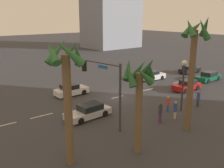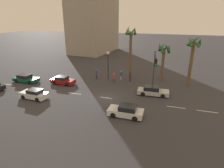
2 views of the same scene
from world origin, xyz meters
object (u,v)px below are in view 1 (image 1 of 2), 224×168
building_1 (111,9)px  palm_tree_2 (66,80)px  car_5 (208,76)px  traffic_signal (106,83)px  car_0 (71,90)px  car_2 (89,112)px  pedestrian_2 (168,104)px  pedestrian_3 (175,110)px  car_1 (187,85)px  car_4 (152,76)px  car_3 (190,69)px  pedestrian_1 (198,98)px  pedestrian_0 (160,112)px  streetlamp (184,75)px  palm_tree_0 (194,55)px  palm_tree_1 (139,86)px

building_1 → palm_tree_2: bearing=48.7°
car_5 → traffic_signal: 22.73m
car_0 → car_2: (2.23, 7.44, -0.03)m
pedestrian_2 → pedestrian_3: pedestrian_3 is taller
car_1 → palm_tree_2: size_ratio=0.50×
car_1 → car_4: car_4 is taller
car_3 → pedestrian_1: 17.44m
car_0 → car_5: size_ratio=0.91×
car_5 → pedestrian_3: bearing=21.7°
car_1 → pedestrian_2: 8.95m
pedestrian_0 → car_3: bearing=-151.2°
streetlamp → palm_tree_0: size_ratio=0.55×
car_0 → car_3: bearing=176.5°
traffic_signal → pedestrian_2: bearing=170.8°
car_5 → palm_tree_2: bearing=14.1°
car_0 → car_2: car_0 is taller
car_2 → car_5: (-22.41, -1.06, -0.00)m
car_4 → building_1: (-20.94, -37.29, 10.79)m
pedestrian_1 → building_1: building_1 is taller
car_0 → car_4: size_ratio=1.00×
pedestrian_0 → pedestrian_2: (-2.67, -1.34, -0.15)m
palm_tree_2 → pedestrian_1: bearing=-175.9°
car_2 → car_3: (-24.75, -6.08, -0.02)m
car_2 → palm_tree_0: bearing=125.0°
car_0 → streetlamp: 13.78m
car_5 → pedestrian_1: (11.36, 5.76, 0.31)m
car_4 → pedestrian_0: bearing=45.6°
car_4 → car_5: (-6.43, 5.55, -0.03)m
palm_tree_0 → car_2: bearing=-55.0°
car_4 → pedestrian_3: bearing=51.2°
car_0 → traffic_signal: (2.01, 9.98, 3.36)m
car_0 → palm_tree_1: (2.96, 15.02, 4.32)m
car_2 → car_5: car_2 is taller
car_2 → palm_tree_1: size_ratio=0.67×
car_5 → pedestrian_1: bearing=26.9°
car_0 → palm_tree_1: size_ratio=0.60×
streetlamp → pedestrian_3: 3.74m
pedestrian_3 → palm_tree_0: size_ratio=0.18×
traffic_signal → pedestrian_1: 11.46m
car_2 → streetlamp: bearing=153.0°
car_4 → pedestrian_2: bearing=49.8°
palm_tree_1 → palm_tree_2: size_ratio=0.83×
car_4 → building_1: building_1 is taller
traffic_signal → car_0: bearing=-101.4°
pedestrian_0 → palm_tree_2: size_ratio=0.23×
car_0 → building_1: (-34.69, -36.45, 10.79)m
palm_tree_1 → building_1: (-37.65, -51.47, 6.47)m
car_3 → pedestrian_1: pedestrian_1 is taller
streetlamp → car_5: bearing=-158.5°
car_5 → pedestrian_1: 12.74m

